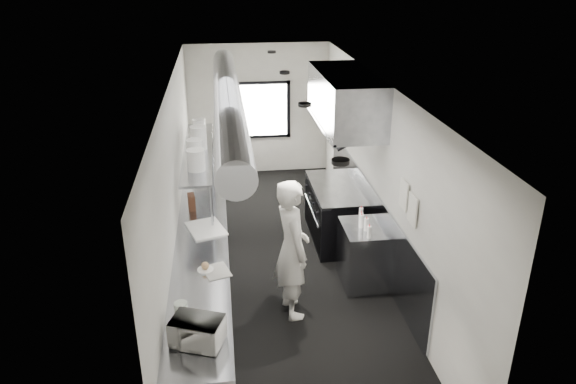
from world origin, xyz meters
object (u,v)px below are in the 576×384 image
object	(u,v)px
deli_tub_b	(181,307)
squeeze_bottle_b	(366,224)
knife_block	(192,202)
plate_stack_b	(195,150)
plate_stack_d	(199,129)
squeeze_bottle_e	(361,213)
deli_tub_a	(180,320)
small_plate	(205,270)
pass_shelf	(199,152)
microwave	(197,331)
cutting_board	(206,229)
plate_stack_c	(198,138)
far_work_table	(207,167)
squeeze_bottle_c	(361,221)
range	(337,212)
prep_counter	(204,258)
squeeze_bottle_d	(361,218)
bottle_station	(364,255)
squeeze_bottle_a	(369,232)
exhaust_hood	(345,100)
plate_stack_a	(196,160)
line_cook	(292,249)

from	to	relation	value
deli_tub_b	squeeze_bottle_b	xyz separation A→B (m)	(2.46, 1.58, 0.04)
knife_block	plate_stack_b	distance (m)	0.79
plate_stack_d	squeeze_bottle_e	world-z (taller)	plate_stack_d
deli_tub_a	small_plate	size ratio (longest dim) A/B	0.68
plate_stack_b	squeeze_bottle_b	bearing A→B (deg)	-29.97
pass_shelf	microwave	size ratio (longest dim) A/B	6.51
cutting_board	plate_stack_c	bearing A→B (deg)	93.18
far_work_table	squeeze_bottle_c	world-z (taller)	squeeze_bottle_c
range	plate_stack_d	size ratio (longest dim) A/B	4.83
range	microwave	xyz separation A→B (m)	(-2.18, -3.63, 0.57)
deli_tub_a	plate_stack_d	size ratio (longest dim) A/B	0.41
prep_counter	deli_tub_b	size ratio (longest dim) A/B	41.01
squeeze_bottle_b	prep_counter	bearing A→B (deg)	172.42
microwave	knife_block	xyz separation A→B (m)	(-0.17, 3.15, -0.02)
deli_tub_b	knife_block	distance (m)	2.60
plate_stack_b	squeeze_bottle_d	size ratio (longest dim) A/B	1.86
prep_counter	plate_stack_b	xyz separation A→B (m)	(-0.08, 1.05, 1.28)
bottle_station	prep_counter	bearing A→B (deg)	175.03
deli_tub_b	plate_stack_c	distance (m)	3.53
squeeze_bottle_a	squeeze_bottle_d	world-z (taller)	squeeze_bottle_a
plate_stack_c	squeeze_bottle_e	bearing A→B (deg)	-32.72
small_plate	knife_block	bearing A→B (deg)	97.07
exhaust_hood	deli_tub_b	bearing A→B (deg)	-128.36
plate_stack_a	squeeze_bottle_d	distance (m)	2.51
far_work_table	small_plate	xyz separation A→B (m)	(0.06, -4.77, 0.46)
plate_stack_a	squeeze_bottle_a	world-z (taller)	plate_stack_a
range	cutting_board	bearing A→B (deg)	-151.08
bottle_station	squeeze_bottle_d	xyz separation A→B (m)	(-0.05, 0.12, 0.54)
pass_shelf	plate_stack_a	distance (m)	0.91
plate_stack_d	squeeze_bottle_e	xyz separation A→B (m)	(2.32, -2.08, -0.75)
line_cook	squeeze_bottle_e	size ratio (longest dim) A/B	10.69
plate_stack_c	plate_stack_d	distance (m)	0.59
bottle_station	deli_tub_a	bearing A→B (deg)	-142.65
bottle_station	deli_tub_b	bearing A→B (deg)	-146.02
exhaust_hood	microwave	size ratio (longest dim) A/B	4.78
deli_tub_a	deli_tub_b	size ratio (longest dim) A/B	0.92
line_cook	deli_tub_a	distance (m)	1.88
far_work_table	microwave	bearing A→B (deg)	-89.97
deli_tub_b	far_work_table	bearing A→B (deg)	88.06
range	plate_stack_b	world-z (taller)	plate_stack_b
line_cook	plate_stack_a	distance (m)	1.99
plate_stack_c	squeeze_bottle_c	distance (m)	2.96
exhaust_hood	squeeze_bottle_c	bearing A→B (deg)	-90.95
plate_stack_c	deli_tub_a	bearing A→B (deg)	-92.42
line_cook	knife_block	size ratio (longest dim) A/B	8.21
knife_block	range	bearing A→B (deg)	3.03
bottle_station	plate_stack_c	bearing A→B (deg)	143.04
deli_tub_b	squeeze_bottle_b	distance (m)	2.92
deli_tub_a	cutting_board	distance (m)	2.13
plate_stack_b	cutting_board	bearing A→B (deg)	-82.63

